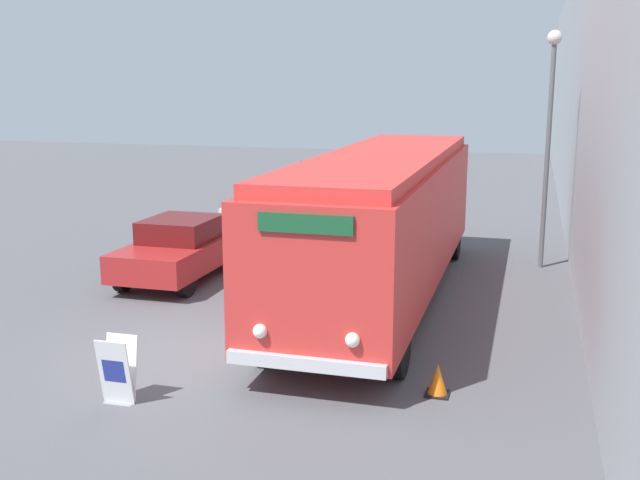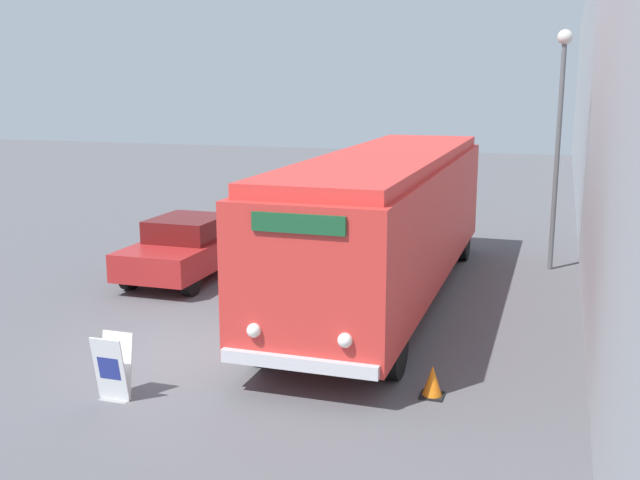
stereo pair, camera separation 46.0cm
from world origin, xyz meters
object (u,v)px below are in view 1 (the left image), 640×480
parked_car_near (180,249)px  parked_car_far (325,175)px  parked_car_mid (267,203)px  traffic_cone (438,380)px  vintage_bus (383,217)px  streetlamp (550,115)px  parked_car_distant (360,160)px  sign_board (118,371)px

parked_car_near → parked_car_far: parked_car_near is taller
parked_car_mid → traffic_cone: parked_car_mid is taller
traffic_cone → vintage_bus: bearing=110.8°
vintage_bus → traffic_cone: bearing=-69.2°
streetlamp → parked_car_mid: size_ratio=1.27×
vintage_bus → traffic_cone: vintage_bus is taller
parked_car_mid → traffic_cone: (7.27, -12.49, -0.46)m
traffic_cone → parked_car_near: bearing=143.0°
parked_car_near → parked_car_far: 14.91m
vintage_bus → parked_car_distant: bearing=104.1°
vintage_bus → traffic_cone: (1.85, -4.85, -1.59)m
parked_car_mid → parked_car_far: parked_car_far is taller
vintage_bus → streetlamp: streetlamp is taller
streetlamp → parked_car_far: 14.69m
vintage_bus → parked_car_distant: vintage_bus is taller
sign_board → parked_car_mid: (-2.73, 14.08, 0.21)m
sign_board → streetlamp: size_ratio=0.17×
parked_car_near → sign_board: bearing=-70.9°
vintage_bus → parked_car_far: bearing=110.0°
vintage_bus → parked_car_mid: (-5.43, 7.64, -1.13)m
parked_car_near → parked_car_distant: 21.29m
parked_car_far → parked_car_mid: bearing=-83.8°
parked_car_mid → traffic_cone: size_ratio=9.39×
parked_car_near → parked_car_distant: bearing=91.4°
parked_car_near → traffic_cone: parked_car_near is taller
vintage_bus → sign_board: bearing=-112.7°
sign_board → traffic_cone: (4.54, 1.59, -0.25)m
vintage_bus → sign_board: (-2.70, -6.44, -1.34)m
parked_car_far → traffic_cone: bearing=-64.3°
vintage_bus → sign_board: vintage_bus is taller
parked_car_near → parked_car_mid: (-0.42, 7.33, -0.05)m
sign_board → parked_car_near: 7.13m
sign_board → parked_car_far: size_ratio=0.23×
vintage_bus → parked_car_near: (-5.00, 0.30, -1.08)m
parked_car_far → parked_car_distant: bearing=94.8°
streetlamp → parked_car_distant: 19.97m
sign_board → traffic_cone: size_ratio=2.05×
sign_board → parked_car_far: 21.83m
sign_board → parked_car_near: parked_car_near is taller
vintage_bus → sign_board: size_ratio=11.28×
parked_car_mid → parked_car_distant: size_ratio=0.98×
streetlamp → traffic_cone: 9.66m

